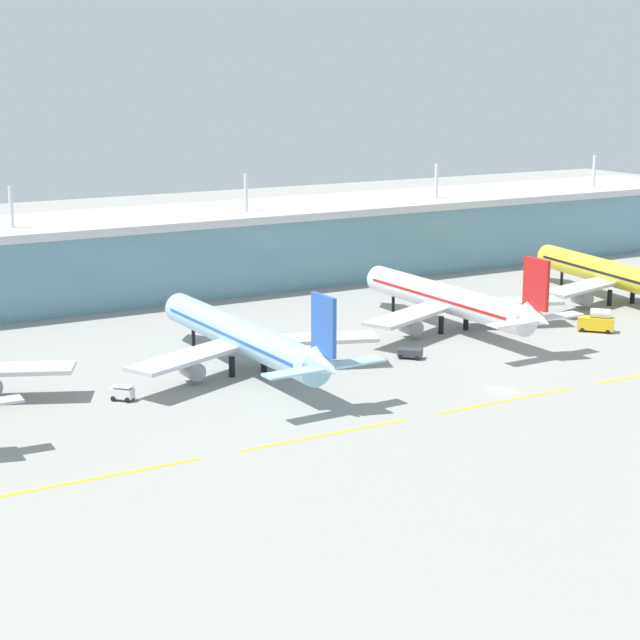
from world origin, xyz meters
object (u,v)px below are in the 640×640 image
(airliner_far_middle, at_px, (450,300))
(airliner_farthest, at_px, (618,276))
(airliner_near_middle, at_px, (244,337))
(pushback_tug, at_px, (410,353))
(fuel_truck, at_px, (597,321))
(baggage_cart, at_px, (123,393))

(airliner_far_middle, relative_size, airliner_farthest, 0.94)
(airliner_near_middle, relative_size, airliner_far_middle, 1.05)
(pushback_tug, bearing_deg, airliner_near_middle, 167.49)
(airliner_far_middle, distance_m, pushback_tug, 24.75)
(airliner_near_middle, relative_size, fuel_truck, 8.95)
(airliner_farthest, relative_size, baggage_cart, 16.83)
(pushback_tug, height_order, fuel_truck, fuel_truck)
(pushback_tug, distance_m, fuel_truck, 45.02)
(airliner_farthest, bearing_deg, pushback_tug, -166.38)
(pushback_tug, bearing_deg, baggage_cart, 178.51)
(airliner_near_middle, height_order, pushback_tug, airliner_near_middle)
(airliner_near_middle, height_order, airliner_far_middle, same)
(airliner_near_middle, distance_m, pushback_tug, 32.13)
(airliner_farthest, height_order, pushback_tug, airliner_farthest)
(airliner_farthest, bearing_deg, airliner_near_middle, -174.39)
(baggage_cart, bearing_deg, pushback_tug, -1.49)
(baggage_cart, xyz_separation_m, pushback_tug, (55.45, -1.44, -0.16))
(fuel_truck, bearing_deg, airliner_far_middle, 147.87)
(airliner_far_middle, distance_m, baggage_cart, 76.19)
(airliner_near_middle, relative_size, pushback_tug, 13.11)
(airliner_far_middle, bearing_deg, airliner_near_middle, -171.56)
(fuel_truck, bearing_deg, pushback_tug, 177.85)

